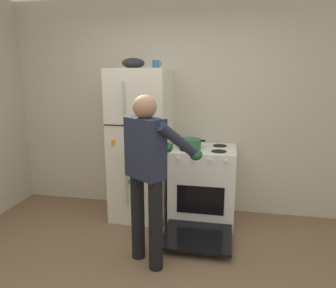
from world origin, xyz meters
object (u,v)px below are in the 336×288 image
object	(u,v)px
stove_range	(203,186)
red_pot	(190,143)
mixing_bowl	(133,63)
person_cook	(149,165)
coffee_mug	(156,64)
refrigerator	(141,145)

from	to	relation	value
stove_range	red_pot	world-z (taller)	red_pot
mixing_bowl	person_cook	bearing A→B (deg)	-66.10
stove_range	mixing_bowl	size ratio (longest dim) A/B	4.57
stove_range	red_pot	distance (m)	0.55
red_pot	coffee_mug	bearing A→B (deg)	166.80
red_pot	coffee_mug	xyz separation A→B (m)	(-0.43, 0.10, 0.91)
red_pot	refrigerator	bearing A→B (deg)	175.33
person_cook	coffee_mug	xyz separation A→B (m)	(-0.17, 1.03, 0.92)
stove_range	mixing_bowl	xyz separation A→B (m)	(-0.85, 0.02, 1.45)
stove_range	coffee_mug	size ratio (longest dim) A/B	10.94
red_pot	person_cook	bearing A→B (deg)	-105.14
person_cook	coffee_mug	bearing A→B (deg)	99.53
refrigerator	red_pot	xyz separation A→B (m)	(0.61, -0.05, 0.06)
stove_range	coffee_mug	xyz separation A→B (m)	(-0.59, 0.07, 1.44)
coffee_mug	mixing_bowl	xyz separation A→B (m)	(-0.26, -0.05, 0.01)
stove_range	red_pot	bearing A→B (deg)	-168.68
stove_range	person_cook	world-z (taller)	person_cook
refrigerator	stove_range	xyz separation A→B (m)	(0.77, -0.02, -0.47)
person_cook	mixing_bowl	xyz separation A→B (m)	(-0.44, 0.98, 0.93)
refrigerator	red_pot	bearing A→B (deg)	-4.67
refrigerator	coffee_mug	world-z (taller)	coffee_mug
person_cook	red_pot	bearing A→B (deg)	74.86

